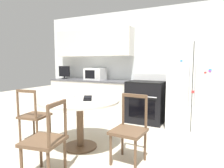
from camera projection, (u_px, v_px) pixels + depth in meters
ground_plane at (70, 161)px, 2.70m from camera, size 14.00×14.00×0.00m
back_wall at (125, 58)px, 4.99m from camera, size 5.20×0.44×2.60m
kitchen_counter at (91, 97)px, 5.20m from camera, size 2.16×0.64×0.90m
refrigerator at (194, 86)px, 3.99m from camera, size 0.96×0.74×1.76m
oven_range at (146, 101)px, 4.51m from camera, size 0.80×0.68×1.08m
microwave at (95, 74)px, 5.12m from camera, size 0.48×0.40×0.29m
countertop_tv at (64, 72)px, 5.48m from camera, size 0.34×0.16×0.34m
dining_table at (80, 109)px, 3.10m from camera, size 1.23×1.23×0.76m
dining_chair_left at (34, 116)px, 3.38m from camera, size 0.48×0.48×0.90m
dining_chair_right at (129, 130)px, 2.66m from camera, size 0.44×0.44×0.90m
dining_chair_near at (46, 141)px, 2.29m from camera, size 0.49×0.49×0.90m
candle_glass at (72, 98)px, 3.02m from camera, size 0.08×0.08×0.08m
wallet at (88, 99)px, 3.01m from camera, size 0.16×0.17×0.07m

